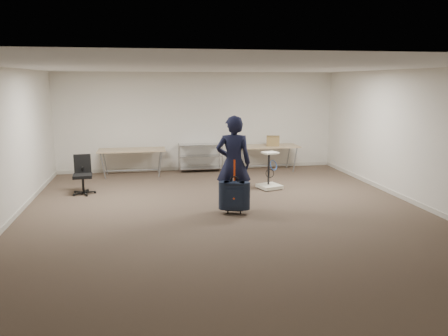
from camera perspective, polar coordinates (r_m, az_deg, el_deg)
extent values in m
plane|color=#3F3326|center=(8.54, 0.43, -6.09)|extent=(9.00, 9.00, 0.00)
plane|color=silver|center=(12.65, -3.34, 6.06)|extent=(8.00, 0.00, 8.00)
plane|color=silver|center=(3.99, 12.53, -5.78)|extent=(8.00, 0.00, 8.00)
plane|color=silver|center=(8.47, -27.24, 2.22)|extent=(0.00, 9.00, 9.00)
plane|color=silver|center=(9.79, 24.17, 3.55)|extent=(0.00, 9.00, 9.00)
plane|color=silver|center=(8.15, 0.46, 13.04)|extent=(8.00, 8.00, 0.00)
cube|color=beige|center=(12.84, -3.27, 0.05)|extent=(8.00, 0.02, 0.10)
cube|color=beige|center=(8.75, -26.38, -6.53)|extent=(0.02, 9.00, 0.10)
cube|color=beige|center=(10.03, 23.50, -4.10)|extent=(0.02, 9.00, 0.10)
cube|color=tan|center=(12.11, -11.96, 2.32)|extent=(1.80, 0.75, 0.03)
cylinder|color=gray|center=(12.20, -11.85, -0.29)|extent=(1.50, 0.02, 0.02)
cylinder|color=gray|center=(11.92, -15.53, 0.23)|extent=(0.13, 0.04, 0.69)
cylinder|color=gray|center=(11.87, -8.31, 0.48)|extent=(0.13, 0.04, 0.69)
cylinder|color=gray|center=(12.51, -15.29, 0.75)|extent=(0.13, 0.04, 0.69)
cylinder|color=gray|center=(12.46, -8.41, 0.99)|extent=(0.13, 0.04, 0.69)
cube|color=tan|center=(12.57, 5.64, 2.84)|extent=(1.80, 0.75, 0.03)
cylinder|color=gray|center=(12.67, 5.59, 0.32)|extent=(1.50, 0.02, 0.02)
cylinder|color=gray|center=(12.16, 2.59, 0.85)|extent=(0.13, 0.04, 0.69)
cylinder|color=gray|center=(12.57, 9.27, 1.06)|extent=(0.13, 0.04, 0.69)
cylinder|color=gray|center=(12.74, 1.99, 1.33)|extent=(0.13, 0.04, 0.69)
cylinder|color=gray|center=(13.13, 8.40, 1.52)|extent=(0.13, 0.04, 0.69)
cylinder|color=#B7B9BE|center=(12.21, -5.79, 1.10)|extent=(0.02, 0.02, 0.80)
cylinder|color=#B7B9BE|center=(12.36, -0.23, 1.28)|extent=(0.02, 0.02, 0.80)
cylinder|color=#B7B9BE|center=(12.65, -5.95, 1.45)|extent=(0.02, 0.02, 0.80)
cylinder|color=#B7B9BE|center=(12.79, -0.58, 1.62)|extent=(0.02, 0.02, 0.80)
cube|color=#B7B9BE|center=(12.54, -3.11, 0.02)|extent=(1.20, 0.45, 0.02)
cube|color=#B7B9BE|center=(12.48, -3.13, 1.59)|extent=(1.20, 0.45, 0.02)
cube|color=#B7B9BE|center=(12.43, -3.14, 3.09)|extent=(1.20, 0.45, 0.01)
imported|color=black|center=(8.65, 1.24, 0.63)|extent=(0.76, 0.57, 1.90)
cube|color=black|center=(8.47, 1.35, -3.61)|extent=(0.44, 0.32, 0.54)
cube|color=black|center=(8.57, 1.35, -5.41)|extent=(0.38, 0.24, 0.03)
cylinder|color=black|center=(8.57, 0.51, -5.76)|extent=(0.04, 0.08, 0.07)
cylinder|color=black|center=(8.56, 2.17, -5.80)|extent=(0.04, 0.08, 0.07)
torus|color=black|center=(8.40, 1.36, -1.64)|extent=(0.17, 0.07, 0.17)
cube|color=#DD3D0B|center=(8.38, 1.38, -0.30)|extent=(0.04, 0.02, 0.41)
cylinder|color=black|center=(10.54, -17.86, -3.03)|extent=(0.54, 0.54, 0.08)
cylinder|color=black|center=(10.50, -17.92, -2.05)|extent=(0.05, 0.05, 0.36)
cube|color=black|center=(10.46, -17.98, -0.99)|extent=(0.44, 0.44, 0.07)
cube|color=black|center=(10.61, -18.00, 0.56)|extent=(0.38, 0.08, 0.43)
cube|color=beige|center=(10.58, 5.96, -2.40)|extent=(0.61, 0.61, 0.08)
cylinder|color=black|center=(10.35, 5.21, -2.91)|extent=(0.06, 0.06, 0.04)
cylinder|color=black|center=(10.53, 5.93, -0.07)|extent=(0.05, 0.05, 0.78)
cube|color=beige|center=(10.41, 6.05, 1.98)|extent=(0.41, 0.38, 0.04)
torus|color=#224FAC|center=(10.40, 6.39, 0.33)|extent=(0.27, 0.17, 0.24)
cube|color=#A06F4A|center=(12.59, 6.41, 3.55)|extent=(0.43, 0.36, 0.28)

